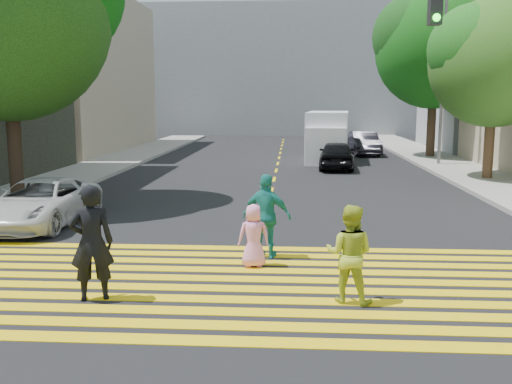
# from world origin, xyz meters

# --- Properties ---
(ground) EXTENTS (120.00, 120.00, 0.00)m
(ground) POSITION_xyz_m (0.00, 0.00, 0.00)
(ground) COLOR black
(sidewalk_left) EXTENTS (3.00, 40.00, 0.15)m
(sidewalk_left) POSITION_xyz_m (-8.50, 22.00, 0.07)
(sidewalk_left) COLOR gray
(sidewalk_left) RESTS_ON ground
(sidewalk_right) EXTENTS (3.00, 60.00, 0.15)m
(sidewalk_right) POSITION_xyz_m (8.50, 15.00, 0.07)
(sidewalk_right) COLOR gray
(sidewalk_right) RESTS_ON ground
(curb_red) EXTENTS (0.20, 8.00, 0.16)m
(curb_red) POSITION_xyz_m (-6.90, 6.00, 0.08)
(curb_red) COLOR maroon
(curb_red) RESTS_ON ground
(crosswalk) EXTENTS (13.40, 5.30, 0.01)m
(crosswalk) POSITION_xyz_m (0.00, 1.28, 0.01)
(crosswalk) COLOR yellow
(crosswalk) RESTS_ON ground
(lane_line) EXTENTS (0.12, 34.40, 0.01)m
(lane_line) POSITION_xyz_m (0.00, 22.50, 0.01)
(lane_line) COLOR yellow
(lane_line) RESTS_ON ground
(building_left_tan) EXTENTS (12.00, 16.00, 10.00)m
(building_left_tan) POSITION_xyz_m (-16.00, 28.00, 5.00)
(building_left_tan) COLOR tan
(building_left_tan) RESTS_ON ground
(backdrop_block) EXTENTS (30.00, 8.00, 12.00)m
(backdrop_block) POSITION_xyz_m (0.00, 48.00, 6.00)
(backdrop_block) COLOR gray
(backdrop_block) RESTS_ON ground
(tree_left) EXTENTS (8.13, 8.11, 8.97)m
(tree_left) POSITION_xyz_m (-7.80, 8.70, 6.05)
(tree_left) COLOR #34261A
(tree_left) RESTS_ON ground
(tree_right_near) EXTENTS (5.64, 5.17, 7.37)m
(tree_right_near) POSITION_xyz_m (8.72, 15.00, 4.98)
(tree_right_near) COLOR #462F18
(tree_right_near) RESTS_ON ground
(tree_right_far) EXTENTS (7.82, 7.34, 9.45)m
(tree_right_far) POSITION_xyz_m (8.59, 24.10, 6.38)
(tree_right_far) COLOR black
(tree_right_far) RESTS_ON ground
(pedestrian_man) EXTENTS (0.81, 0.65, 1.93)m
(pedestrian_man) POSITION_xyz_m (-2.52, 0.33, 0.97)
(pedestrian_man) COLOR black
(pedestrian_man) RESTS_ON ground
(pedestrian_woman) EXTENTS (0.93, 0.81, 1.62)m
(pedestrian_woman) POSITION_xyz_m (1.67, 0.48, 0.81)
(pedestrian_woman) COLOR #B1C32D
(pedestrian_woman) RESTS_ON ground
(pedestrian_child) EXTENTS (0.68, 0.51, 1.26)m
(pedestrian_child) POSITION_xyz_m (-0.01, 2.37, 0.63)
(pedestrian_child) COLOR pink
(pedestrian_child) RESTS_ON ground
(pedestrian_extra) EXTENTS (1.11, 0.67, 1.76)m
(pedestrian_extra) POSITION_xyz_m (0.22, 3.08, 0.88)
(pedestrian_extra) COLOR teal
(pedestrian_extra) RESTS_ON ground
(white_sedan) EXTENTS (2.12, 4.41, 1.21)m
(white_sedan) POSITION_xyz_m (-5.87, 5.80, 0.61)
(white_sedan) COLOR silver
(white_sedan) RESTS_ON ground
(dark_car_near) EXTENTS (1.88, 4.12, 1.37)m
(dark_car_near) POSITION_xyz_m (2.85, 18.76, 0.69)
(dark_car_near) COLOR black
(dark_car_near) RESTS_ON ground
(silver_car) EXTENTS (2.03, 4.52, 1.29)m
(silver_car) POSITION_xyz_m (3.50, 30.43, 0.64)
(silver_car) COLOR #9AA0AD
(silver_car) RESTS_ON ground
(dark_car_parked) EXTENTS (1.72, 4.31, 1.39)m
(dark_car_parked) POSITION_xyz_m (5.06, 26.19, 0.70)
(dark_car_parked) COLOR black
(dark_car_parked) RESTS_ON ground
(white_van) EXTENTS (2.63, 5.79, 2.65)m
(white_van) POSITION_xyz_m (2.63, 22.42, 1.26)
(white_van) COLOR white
(white_van) RESTS_ON ground
(street_lamp) EXTENTS (2.02, 0.62, 8.99)m
(street_lamp) POSITION_xyz_m (7.82, 20.13, 5.16)
(street_lamp) COLOR slate
(street_lamp) RESTS_ON ground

